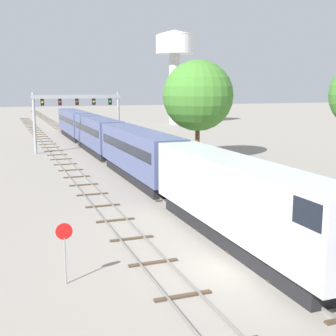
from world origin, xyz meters
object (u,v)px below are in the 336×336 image
object	(u,v)px
signal_gantry	(77,108)
trackside_tree_mid	(198,96)
water_tower	(175,52)
stop_sign	(65,245)
passenger_train	(113,141)

from	to	relation	value
signal_gantry	trackside_tree_mid	world-z (taller)	trackside_tree_mid
water_tower	stop_sign	bearing A→B (deg)	-114.21
passenger_train	trackside_tree_mid	world-z (taller)	trackside_tree_mid
signal_gantry	passenger_train	bearing A→B (deg)	-78.75
water_tower	stop_sign	distance (m)	92.77
passenger_train	signal_gantry	xyz separation A→B (m)	(-2.25, 11.31, 3.38)
water_tower	stop_sign	xyz separation A→B (m)	(-37.52, -83.46, -15.20)
water_tower	signal_gantry	bearing A→B (deg)	-126.56
passenger_train	water_tower	world-z (taller)	water_tower
passenger_train	water_tower	xyz separation A→B (m)	(27.52, 51.46, 14.47)
stop_sign	trackside_tree_mid	distance (m)	38.31
water_tower	trackside_tree_mid	bearing A→B (deg)	-108.11
passenger_train	stop_sign	distance (m)	33.54
signal_gantry	water_tower	bearing A→B (deg)	53.44
passenger_train	stop_sign	world-z (taller)	passenger_train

